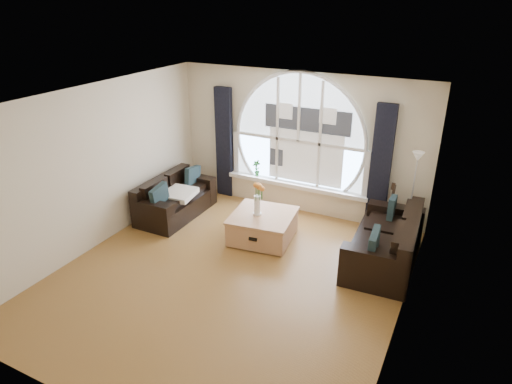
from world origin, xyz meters
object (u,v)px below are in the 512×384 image
at_px(coffee_chest, 263,225).
at_px(vase_flowers, 257,194).
at_px(sofa_left, 176,196).
at_px(sofa_right, 385,240).
at_px(floor_lamp, 412,196).
at_px(potted_plant, 257,168).
at_px(guitar, 391,209).

relative_size(coffee_chest, vase_flowers, 1.50).
xyz_separation_m(sofa_left, sofa_right, (3.97, 0.10, 0.00)).
xyz_separation_m(sofa_left, vase_flowers, (1.82, -0.13, 0.46)).
bearing_deg(vase_flowers, sofa_right, 5.91).
relative_size(floor_lamp, potted_plant, 4.82).
height_order(vase_flowers, floor_lamp, floor_lamp).
xyz_separation_m(sofa_left, floor_lamp, (4.17, 1.09, 0.40)).
height_order(sofa_right, floor_lamp, floor_lamp).
bearing_deg(vase_flowers, guitar, 29.13).
relative_size(sofa_left, sofa_right, 0.88).
height_order(sofa_left, floor_lamp, floor_lamp).
relative_size(coffee_chest, floor_lamp, 0.66).
xyz_separation_m(sofa_left, potted_plant, (1.10, 1.31, 0.32)).
xyz_separation_m(vase_flowers, potted_plant, (-0.73, 1.43, -0.15)).
distance_m(sofa_left, coffee_chest, 1.92).
distance_m(vase_flowers, guitar, 2.37).
height_order(coffee_chest, potted_plant, potted_plant).
distance_m(sofa_right, coffee_chest, 2.07).
bearing_deg(sofa_right, floor_lamp, 75.47).
relative_size(sofa_left, coffee_chest, 1.58).
bearing_deg(sofa_right, sofa_left, 178.34).
xyz_separation_m(guitar, potted_plant, (-2.78, 0.29, 0.19)).
xyz_separation_m(coffee_chest, vase_flowers, (-0.09, -0.04, 0.61)).
distance_m(sofa_right, vase_flowers, 2.21).
bearing_deg(sofa_left, coffee_chest, -2.85).
distance_m(guitar, potted_plant, 2.80).
bearing_deg(sofa_right, coffee_chest, -177.97).
relative_size(coffee_chest, potted_plant, 3.17).
bearing_deg(coffee_chest, vase_flowers, -163.66).
bearing_deg(guitar, coffee_chest, -141.25).
bearing_deg(floor_lamp, vase_flowers, -152.65).
distance_m(sofa_right, potted_plant, 3.14).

